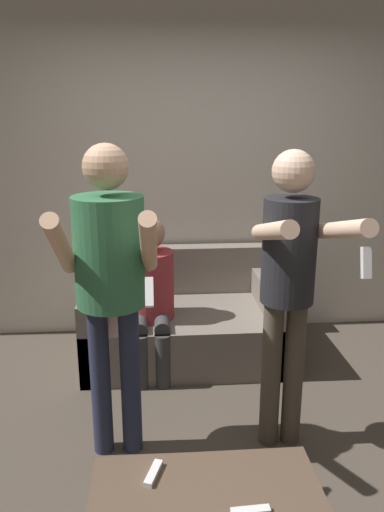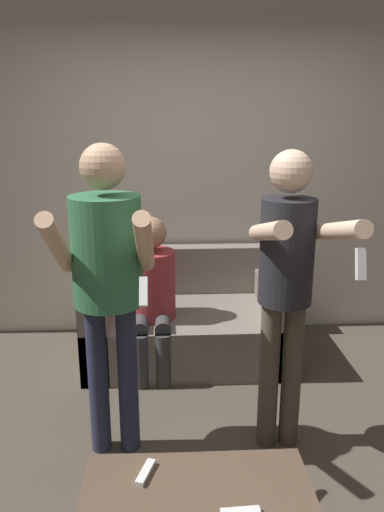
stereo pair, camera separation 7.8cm
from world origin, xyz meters
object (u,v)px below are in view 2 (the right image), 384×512
at_px(coffee_table, 198,505).
at_px(remote_far, 146,473).
at_px(person_standing_left, 107,268).
at_px(person_standing_right, 287,274).
at_px(person_seated, 152,289).
at_px(couch, 188,321).

relative_size(coffee_table, remote_far, 6.07).
xyz_separation_m(person_standing_left, coffee_table, (0.41, -0.83, -0.73)).
bearing_deg(person_standing_right, remote_far, -136.96).
relative_size(person_seated, coffee_table, 1.22).
xyz_separation_m(couch, remote_far, (-0.26, -1.86, 0.13)).
relative_size(person_seated, remote_far, 7.40).
bearing_deg(remote_far, person_standing_right, 43.04).
xyz_separation_m(person_standing_right, coffee_table, (-0.51, -0.81, -0.69)).
xyz_separation_m(couch, person_standing_left, (-0.46, -1.17, 0.81)).
bearing_deg(person_seated, remote_far, -89.69).
bearing_deg(person_standing_right, person_seated, 127.46).
bearing_deg(remote_far, coffee_table, -32.98).
bearing_deg(person_standing_right, coffee_table, -122.26).
distance_m(person_standing_left, person_standing_right, 0.93).
bearing_deg(coffee_table, person_seated, 97.08).
bearing_deg(coffee_table, person_standing_right, 57.74).
bearing_deg(person_seated, person_standing_left, -101.52).
distance_m(couch, person_standing_left, 1.50).
xyz_separation_m(person_standing_left, remote_far, (0.20, -0.69, -0.68)).
xyz_separation_m(person_seated, remote_far, (0.01, -1.63, -0.23)).
height_order(couch, coffee_table, couch).
distance_m(person_seated, coffee_table, 1.80).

